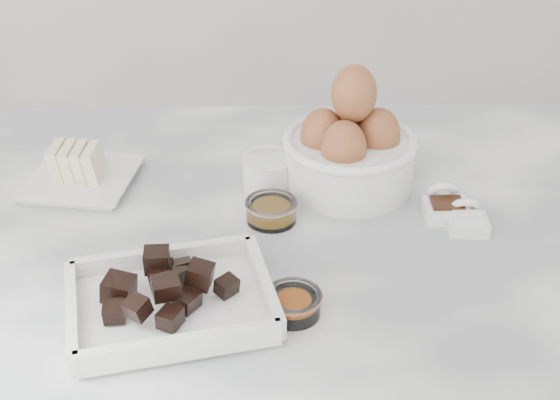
# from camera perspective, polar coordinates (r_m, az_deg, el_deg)

# --- Properties ---
(marble_slab) EXTENTS (1.20, 0.80, 0.04)m
(marble_slab) POSITION_cam_1_polar(r_m,az_deg,el_deg) (1.01, -1.10, -3.80)
(marble_slab) COLOR white
(marble_slab) RESTS_ON cabinet
(chocolate_dish) EXTENTS (0.26, 0.22, 0.06)m
(chocolate_dish) POSITION_cam_1_polar(r_m,az_deg,el_deg) (0.88, -8.02, -7.01)
(chocolate_dish) COLOR white
(chocolate_dish) RESTS_ON marble_slab
(butter_plate) EXTENTS (0.17, 0.17, 0.06)m
(butter_plate) POSITION_cam_1_polar(r_m,az_deg,el_deg) (1.14, -14.45, 2.04)
(butter_plate) COLOR white
(butter_plate) RESTS_ON marble_slab
(sugar_ramekin) EXTENTS (0.08, 0.08, 0.05)m
(sugar_ramekin) POSITION_cam_1_polar(r_m,az_deg,el_deg) (1.10, -0.84, 2.20)
(sugar_ramekin) COLOR white
(sugar_ramekin) RESTS_ON marble_slab
(egg_bowl) EXTENTS (0.19, 0.19, 0.18)m
(egg_bowl) POSITION_cam_1_polar(r_m,az_deg,el_deg) (1.09, 5.10, 3.81)
(egg_bowl) COLOR white
(egg_bowl) RESTS_ON marble_slab
(honey_bowl) EXTENTS (0.07, 0.07, 0.03)m
(honey_bowl) POSITION_cam_1_polar(r_m,az_deg,el_deg) (1.03, -0.64, -0.74)
(honey_bowl) COLOR white
(honey_bowl) RESTS_ON marble_slab
(zest_bowl) EXTENTS (0.07, 0.07, 0.03)m
(zest_bowl) POSITION_cam_1_polar(r_m,az_deg,el_deg) (0.87, 0.97, -7.50)
(zest_bowl) COLOR white
(zest_bowl) RESTS_ON marble_slab
(vanilla_spoon) EXTENTS (0.06, 0.07, 0.04)m
(vanilla_spoon) POSITION_cam_1_polar(r_m,az_deg,el_deg) (1.06, 11.99, -0.38)
(vanilla_spoon) COLOR white
(vanilla_spoon) RESTS_ON marble_slab
(salt_spoon) EXTENTS (0.05, 0.06, 0.04)m
(salt_spoon) POSITION_cam_1_polar(r_m,az_deg,el_deg) (1.04, 13.51, -1.37)
(salt_spoon) COLOR white
(salt_spoon) RESTS_ON marble_slab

